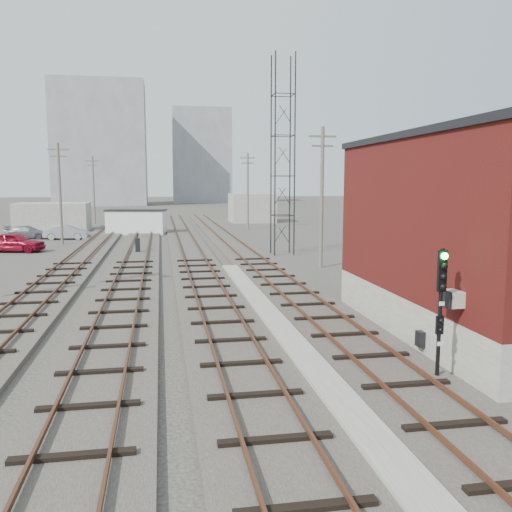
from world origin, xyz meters
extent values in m
plane|color=#282621|center=(0.00, 60.00, 0.00)|extent=(320.00, 320.00, 0.00)
cube|color=#332D28|center=(2.50, 39.00, 0.10)|extent=(3.20, 90.00, 0.20)
cube|color=#4C2816|center=(1.78, 39.00, 0.33)|extent=(0.07, 90.00, 0.12)
cube|color=#4C2816|center=(3.22, 39.00, 0.33)|extent=(0.07, 90.00, 0.12)
cube|color=#332D28|center=(-1.50, 39.00, 0.10)|extent=(3.20, 90.00, 0.20)
cube|color=#4C2816|center=(-2.22, 39.00, 0.33)|extent=(0.07, 90.00, 0.12)
cube|color=#4C2816|center=(-0.78, 39.00, 0.33)|extent=(0.07, 90.00, 0.12)
cube|color=#332D28|center=(-5.50, 39.00, 0.10)|extent=(3.20, 90.00, 0.20)
cube|color=#4C2816|center=(-6.22, 39.00, 0.33)|extent=(0.07, 90.00, 0.12)
cube|color=#4C2816|center=(-4.78, 39.00, 0.33)|extent=(0.07, 90.00, 0.12)
cube|color=#332D28|center=(-9.50, 39.00, 0.10)|extent=(3.20, 90.00, 0.20)
cube|color=#4C2816|center=(-10.22, 39.00, 0.33)|extent=(0.07, 90.00, 0.12)
cube|color=#4C2816|center=(-8.78, 39.00, 0.33)|extent=(0.07, 90.00, 0.12)
cube|color=gray|center=(0.50, 14.00, 0.13)|extent=(0.90, 28.00, 0.26)
cube|color=gray|center=(7.50, 12.00, 0.75)|extent=(6.00, 12.00, 1.50)
cube|color=#571514|center=(7.50, 12.00, 4.25)|extent=(6.00, 12.00, 5.50)
cube|color=black|center=(7.50, 12.00, 7.10)|extent=(6.20, 12.20, 0.25)
cube|color=beige|center=(4.28, 8.00, 2.25)|extent=(0.45, 0.62, 0.45)
cube|color=black|center=(4.40, 10.00, 0.50)|extent=(0.20, 0.35, 0.50)
cylinder|color=black|center=(4.75, 34.25, 7.50)|extent=(0.10, 0.10, 15.00)
cylinder|color=black|center=(6.25, 34.25, 7.50)|extent=(0.10, 0.10, 15.00)
cylinder|color=black|center=(4.75, 35.75, 7.50)|extent=(0.10, 0.10, 15.00)
cylinder|color=black|center=(6.25, 35.75, 7.50)|extent=(0.10, 0.10, 15.00)
cylinder|color=#595147|center=(-12.50, 45.00, 4.50)|extent=(0.24, 0.24, 9.00)
cube|color=#595147|center=(-12.50, 45.00, 8.40)|extent=(1.80, 0.12, 0.12)
cube|color=#595147|center=(-12.50, 45.00, 7.80)|extent=(1.40, 0.12, 0.12)
cylinder|color=#595147|center=(-12.50, 70.00, 4.50)|extent=(0.24, 0.24, 9.00)
cube|color=#595147|center=(-12.50, 70.00, 8.40)|extent=(1.80, 0.12, 0.12)
cube|color=#595147|center=(-12.50, 70.00, 7.80)|extent=(1.40, 0.12, 0.12)
cylinder|color=#595147|center=(6.50, 28.00, 4.50)|extent=(0.24, 0.24, 9.00)
cube|color=#595147|center=(6.50, 28.00, 8.40)|extent=(1.80, 0.12, 0.12)
cube|color=#595147|center=(6.50, 28.00, 7.80)|extent=(1.40, 0.12, 0.12)
cylinder|color=#595147|center=(6.50, 58.00, 4.50)|extent=(0.24, 0.24, 9.00)
cube|color=#595147|center=(6.50, 58.00, 8.40)|extent=(1.80, 0.12, 0.12)
cube|color=#595147|center=(6.50, 58.00, 7.80)|extent=(1.40, 0.12, 0.12)
cube|color=gray|center=(-18.00, 135.00, 15.00)|extent=(22.00, 14.00, 30.00)
cube|color=gray|center=(8.00, 150.00, 13.00)|extent=(16.00, 12.00, 26.00)
cube|color=gray|center=(-16.00, 60.00, 1.60)|extent=(8.00, 5.00, 3.20)
cube|color=gray|center=(9.00, 70.00, 2.00)|extent=(6.00, 6.00, 4.00)
cube|color=gray|center=(3.70, 7.60, 0.05)|extent=(0.40, 0.40, 0.10)
cylinder|color=black|center=(3.70, 7.60, 1.86)|extent=(0.11, 0.11, 3.72)
cube|color=black|center=(3.70, 7.58, 3.12)|extent=(0.24, 0.10, 1.12)
sphere|color=#0CE533|center=(3.70, 7.49, 3.54)|extent=(0.19, 0.19, 0.19)
sphere|color=black|center=(3.70, 7.49, 3.26)|extent=(0.19, 0.19, 0.19)
sphere|color=black|center=(3.70, 7.49, 2.98)|extent=(0.19, 0.19, 0.19)
sphere|color=black|center=(3.70, 7.49, 2.70)|extent=(0.19, 0.19, 0.19)
cube|color=black|center=(3.70, 7.58, 1.63)|extent=(0.20, 0.09, 0.51)
cube|color=white|center=(3.70, 7.52, 2.23)|extent=(0.15, 0.02, 0.11)
cube|color=white|center=(3.70, 7.52, 1.12)|extent=(0.15, 0.02, 0.11)
cube|color=black|center=(-5.53, 36.81, 0.68)|extent=(0.36, 0.36, 1.13)
cylinder|color=black|center=(-5.53, 36.81, 1.41)|extent=(0.09, 0.09, 0.34)
cube|color=silver|center=(-6.32, 53.93, 1.27)|extent=(6.46, 3.63, 2.54)
cube|color=black|center=(-6.32, 53.93, 2.59)|extent=(6.70, 3.87, 0.12)
imported|color=maroon|center=(-15.27, 39.95, 0.79)|extent=(4.96, 2.92, 1.58)
imported|color=#999CA0|center=(-12.81, 49.44, 0.70)|extent=(4.37, 1.89, 1.40)
imported|color=slate|center=(-16.79, 50.94, 0.63)|extent=(4.58, 2.46, 1.26)
camera|label=1|loc=(-3.72, -5.68, 5.46)|focal=38.00mm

